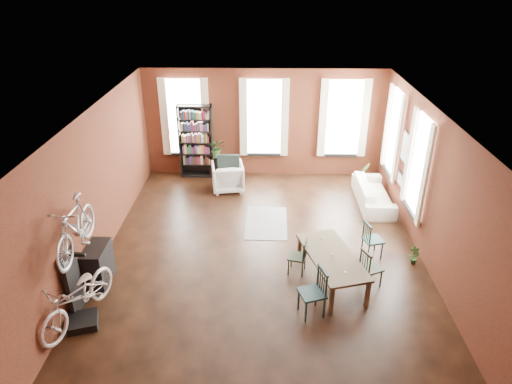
{
  "coord_description": "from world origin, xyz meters",
  "views": [
    {
      "loc": [
        0.06,
        -8.34,
        5.79
      ],
      "look_at": [
        -0.15,
        0.6,
        1.31
      ],
      "focal_mm": 32.0,
      "sensor_mm": 36.0,
      "label": 1
    }
  ],
  "objects_px": {
    "bookshelf": "(196,142)",
    "bike_trainer": "(83,322)",
    "dining_chair_d": "(373,240)",
    "dining_chair_a": "(312,293)",
    "dining_chair_b": "(297,256)",
    "console_table": "(98,264)",
    "dining_table": "(331,269)",
    "cream_sofa": "(374,190)",
    "white_armchair": "(228,175)",
    "bicycle_floor": "(74,276)",
    "dining_chair_c": "(371,268)",
    "plant_stand": "(215,166)"
  },
  "relations": [
    {
      "from": "dining_chair_d",
      "to": "cream_sofa",
      "type": "relative_size",
      "value": 0.4
    },
    {
      "from": "dining_chair_a",
      "to": "dining_chair_b",
      "type": "height_order",
      "value": "dining_chair_a"
    },
    {
      "from": "dining_table",
      "to": "dining_chair_b",
      "type": "bearing_deg",
      "value": 138.29
    },
    {
      "from": "bicycle_floor",
      "to": "console_table",
      "type": "bearing_deg",
      "value": 112.97
    },
    {
      "from": "dining_chair_b",
      "to": "console_table",
      "type": "xyz_separation_m",
      "value": [
        -4.01,
        -0.38,
        0.01
      ]
    },
    {
      "from": "dining_chair_d",
      "to": "bike_trainer",
      "type": "bearing_deg",
      "value": 97.37
    },
    {
      "from": "dining_table",
      "to": "cream_sofa",
      "type": "xyz_separation_m",
      "value": [
        1.56,
        3.44,
        0.09
      ]
    },
    {
      "from": "dining_chair_d",
      "to": "console_table",
      "type": "relative_size",
      "value": 1.05
    },
    {
      "from": "white_armchair",
      "to": "cream_sofa",
      "type": "height_order",
      "value": "white_armchair"
    },
    {
      "from": "white_armchair",
      "to": "dining_chair_b",
      "type": "bearing_deg",
      "value": 104.87
    },
    {
      "from": "bicycle_floor",
      "to": "plant_stand",
      "type": "bearing_deg",
      "value": 93.0
    },
    {
      "from": "white_armchair",
      "to": "dining_chair_c",
      "type": "bearing_deg",
      "value": 117.41
    },
    {
      "from": "console_table",
      "to": "bike_trainer",
      "type": "bearing_deg",
      "value": -85.3
    },
    {
      "from": "dining_table",
      "to": "dining_chair_a",
      "type": "height_order",
      "value": "dining_chair_a"
    },
    {
      "from": "dining_table",
      "to": "dining_chair_d",
      "type": "relative_size",
      "value": 2.24
    },
    {
      "from": "white_armchair",
      "to": "bicycle_floor",
      "type": "bearing_deg",
      "value": 59.49
    },
    {
      "from": "cream_sofa",
      "to": "console_table",
      "type": "distance_m",
      "value": 7.15
    },
    {
      "from": "dining_chair_d",
      "to": "bike_trainer",
      "type": "relative_size",
      "value": 1.66
    },
    {
      "from": "dining_chair_a",
      "to": "dining_chair_b",
      "type": "distance_m",
      "value": 1.28
    },
    {
      "from": "bookshelf",
      "to": "white_armchair",
      "type": "distance_m",
      "value": 1.52
    },
    {
      "from": "cream_sofa",
      "to": "bike_trainer",
      "type": "relative_size",
      "value": 4.12
    },
    {
      "from": "dining_chair_a",
      "to": "dining_chair_c",
      "type": "bearing_deg",
      "value": 106.59
    },
    {
      "from": "dining_table",
      "to": "plant_stand",
      "type": "relative_size",
      "value": 3.05
    },
    {
      "from": "dining_table",
      "to": "console_table",
      "type": "relative_size",
      "value": 2.36
    },
    {
      "from": "bookshelf",
      "to": "console_table",
      "type": "relative_size",
      "value": 2.75
    },
    {
      "from": "dining_chair_b",
      "to": "bicycle_floor",
      "type": "distance_m",
      "value": 4.29
    },
    {
      "from": "bookshelf",
      "to": "bike_trainer",
      "type": "distance_m",
      "value": 6.66
    },
    {
      "from": "white_armchair",
      "to": "bicycle_floor",
      "type": "distance_m",
      "value": 5.98
    },
    {
      "from": "dining_chair_a",
      "to": "cream_sofa",
      "type": "distance_m",
      "value": 4.83
    },
    {
      "from": "dining_table",
      "to": "console_table",
      "type": "xyz_separation_m",
      "value": [
        -4.67,
        -0.06,
        0.08
      ]
    },
    {
      "from": "dining_chair_c",
      "to": "bike_trainer",
      "type": "bearing_deg",
      "value": 79.04
    },
    {
      "from": "bookshelf",
      "to": "bike_trainer",
      "type": "xyz_separation_m",
      "value": [
        -1.18,
        -6.48,
        -1.03
      ]
    },
    {
      "from": "cream_sofa",
      "to": "bicycle_floor",
      "type": "relative_size",
      "value": 1.11
    },
    {
      "from": "dining_chair_a",
      "to": "bike_trainer",
      "type": "height_order",
      "value": "dining_chair_a"
    },
    {
      "from": "dining_chair_b",
      "to": "cream_sofa",
      "type": "xyz_separation_m",
      "value": [
        2.22,
        3.12,
        0.02
      ]
    },
    {
      "from": "dining_chair_a",
      "to": "cream_sofa",
      "type": "relative_size",
      "value": 0.45
    },
    {
      "from": "bike_trainer",
      "to": "console_table",
      "type": "distance_m",
      "value": 1.32
    },
    {
      "from": "dining_chair_c",
      "to": "bicycle_floor",
      "type": "bearing_deg",
      "value": 79.21
    },
    {
      "from": "dining_chair_a",
      "to": "console_table",
      "type": "bearing_deg",
      "value": -120.46
    },
    {
      "from": "white_armchair",
      "to": "console_table",
      "type": "bearing_deg",
      "value": 52.59
    },
    {
      "from": "bike_trainer",
      "to": "bicycle_floor",
      "type": "distance_m",
      "value": 1.01
    },
    {
      "from": "console_table",
      "to": "plant_stand",
      "type": "height_order",
      "value": "console_table"
    },
    {
      "from": "console_table",
      "to": "plant_stand",
      "type": "bearing_deg",
      "value": 70.77
    },
    {
      "from": "dining_chair_b",
      "to": "bike_trainer",
      "type": "relative_size",
      "value": 1.53
    },
    {
      "from": "white_armchair",
      "to": "bike_trainer",
      "type": "distance_m",
      "value": 5.95
    },
    {
      "from": "dining_chair_c",
      "to": "dining_chair_b",
      "type": "bearing_deg",
      "value": 50.55
    },
    {
      "from": "bookshelf",
      "to": "bike_trainer",
      "type": "bearing_deg",
      "value": -100.28
    },
    {
      "from": "dining_table",
      "to": "bike_trainer",
      "type": "relative_size",
      "value": 3.73
    },
    {
      "from": "dining_chair_a",
      "to": "console_table",
      "type": "xyz_separation_m",
      "value": [
        -4.2,
        0.88,
        -0.07
      ]
    },
    {
      "from": "dining_chair_d",
      "to": "dining_chair_a",
      "type": "bearing_deg",
      "value": 126.88
    }
  ]
}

